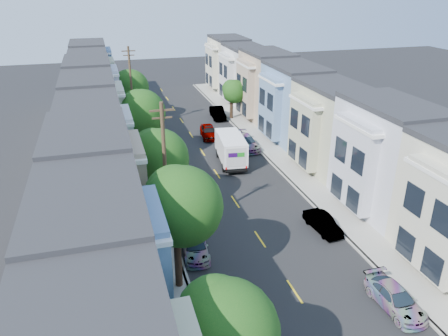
# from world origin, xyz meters

# --- Properties ---
(ground) EXTENTS (160.00, 160.00, 0.00)m
(ground) POSITION_xyz_m (0.00, 0.00, 0.00)
(ground) COLOR black
(ground) RESTS_ON ground
(road_slab) EXTENTS (12.00, 70.00, 0.02)m
(road_slab) POSITION_xyz_m (0.00, 15.00, 0.01)
(road_slab) COLOR black
(road_slab) RESTS_ON ground
(curb_left) EXTENTS (0.30, 70.00, 0.15)m
(curb_left) POSITION_xyz_m (-6.05, 15.00, 0.07)
(curb_left) COLOR gray
(curb_left) RESTS_ON ground
(curb_right) EXTENTS (0.30, 70.00, 0.15)m
(curb_right) POSITION_xyz_m (6.05, 15.00, 0.07)
(curb_right) COLOR gray
(curb_right) RESTS_ON ground
(sidewalk_left) EXTENTS (2.60, 70.00, 0.15)m
(sidewalk_left) POSITION_xyz_m (-7.35, 15.00, 0.07)
(sidewalk_left) COLOR gray
(sidewalk_left) RESTS_ON ground
(sidewalk_right) EXTENTS (2.60, 70.00, 0.15)m
(sidewalk_right) POSITION_xyz_m (7.35, 15.00, 0.07)
(sidewalk_right) COLOR gray
(sidewalk_right) RESTS_ON ground
(centerline) EXTENTS (0.12, 70.00, 0.01)m
(centerline) POSITION_xyz_m (0.00, 15.00, 0.00)
(centerline) COLOR gold
(centerline) RESTS_ON ground
(townhouse_row_left) EXTENTS (5.00, 70.00, 8.50)m
(townhouse_row_left) POSITION_xyz_m (-11.15, 15.00, 0.00)
(townhouse_row_left) COLOR #B3B392
(townhouse_row_left) RESTS_ON ground
(townhouse_row_right) EXTENTS (5.00, 70.00, 8.50)m
(townhouse_row_right) POSITION_xyz_m (11.15, 15.00, 0.00)
(townhouse_row_right) COLOR #B3B392
(townhouse_row_right) RESTS_ON ground
(tree_a) EXTENTS (4.28, 4.28, 6.73)m
(tree_a) POSITION_xyz_m (-6.30, -12.53, 4.57)
(tree_a) COLOR black
(tree_a) RESTS_ON ground
(tree_b) EXTENTS (4.70, 4.70, 7.88)m
(tree_b) POSITION_xyz_m (-6.30, -3.60, 5.50)
(tree_b) COLOR black
(tree_b) RESTS_ON ground
(tree_c) EXTENTS (4.70, 4.70, 7.00)m
(tree_c) POSITION_xyz_m (-6.30, 6.04, 4.63)
(tree_c) COLOR black
(tree_c) RESTS_ON ground
(tree_d) EXTENTS (4.70, 4.70, 7.47)m
(tree_d) POSITION_xyz_m (-6.30, 17.34, 5.10)
(tree_d) COLOR black
(tree_d) RESTS_ON ground
(tree_e) EXTENTS (4.70, 4.70, 6.88)m
(tree_e) POSITION_xyz_m (-6.30, 31.20, 4.51)
(tree_e) COLOR black
(tree_e) RESTS_ON ground
(tree_far_r) EXTENTS (3.10, 3.10, 5.26)m
(tree_far_r) POSITION_xyz_m (6.89, 28.89, 3.67)
(tree_far_r) COLOR black
(tree_far_r) RESTS_ON ground
(utility_pole_near) EXTENTS (1.60, 0.26, 10.00)m
(utility_pole_near) POSITION_xyz_m (-6.30, 2.00, 5.15)
(utility_pole_near) COLOR #42301E
(utility_pole_near) RESTS_ON ground
(utility_pole_far) EXTENTS (1.60, 0.26, 10.00)m
(utility_pole_far) POSITION_xyz_m (-6.30, 28.00, 5.15)
(utility_pole_far) COLOR #42301E
(utility_pole_far) RESTS_ON ground
(fedex_truck) EXTENTS (2.39, 6.20, 2.97)m
(fedex_truck) POSITION_xyz_m (2.07, 14.21, 1.66)
(fedex_truck) COLOR white
(fedex_truck) RESTS_ON ground
(lead_sedan) EXTENTS (2.15, 4.68, 1.47)m
(lead_sedan) POSITION_xyz_m (1.81, 22.42, 0.74)
(lead_sedan) COLOR black
(lead_sedan) RESTS_ON ground
(parked_left_b) EXTENTS (2.11, 4.84, 1.54)m
(parked_left_b) POSITION_xyz_m (-4.90, -8.28, 0.77)
(parked_left_b) COLOR #0F1733
(parked_left_b) RESTS_ON ground
(parked_left_c) EXTENTS (2.10, 4.23, 1.22)m
(parked_left_c) POSITION_xyz_m (-4.90, -0.45, 0.61)
(parked_left_c) COLOR #9697AE
(parked_left_c) RESTS_ON ground
(parked_left_d) EXTENTS (1.73, 4.64, 1.53)m
(parked_left_d) POSITION_xyz_m (-4.90, 13.26, 0.77)
(parked_left_d) COLOR #420E0D
(parked_left_d) RESTS_ON ground
(parked_right_a) EXTENTS (1.87, 4.21, 1.25)m
(parked_right_a) POSITION_xyz_m (4.90, -8.83, 0.62)
(parked_right_a) COLOR slate
(parked_right_a) RESTS_ON ground
(parked_right_b) EXTENTS (1.63, 3.80, 1.23)m
(parked_right_b) POSITION_xyz_m (4.90, -0.14, 0.62)
(parked_right_b) COLOR silver
(parked_right_b) RESTS_ON ground
(parked_right_c) EXTENTS (2.18, 4.94, 1.47)m
(parked_right_c) POSITION_xyz_m (4.90, 17.78, 0.73)
(parked_right_c) COLOR black
(parked_right_c) RESTS_ON ground
(parked_right_d) EXTENTS (1.93, 4.59, 1.49)m
(parked_right_d) POSITION_xyz_m (4.90, 29.65, 0.75)
(parked_right_d) COLOR black
(parked_right_d) RESTS_ON ground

